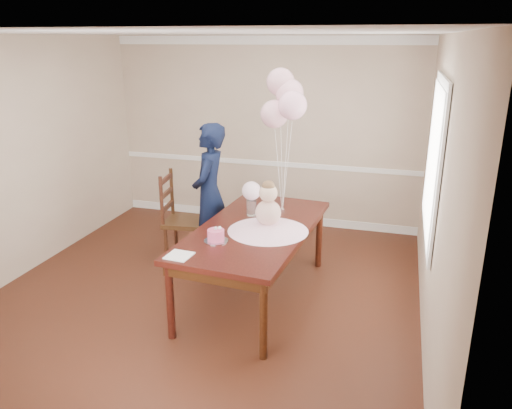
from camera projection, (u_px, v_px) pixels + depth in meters
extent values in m
cube|color=#33160C|center=(203.00, 296.00, 5.39)|extent=(4.50, 5.00, 0.00)
cube|color=white|center=(193.00, 33.00, 4.54)|extent=(4.50, 5.00, 0.02)
cube|color=tan|center=(265.00, 133.00, 7.24)|extent=(4.50, 0.02, 2.70)
cube|color=tan|center=(20.00, 293.00, 2.69)|extent=(4.50, 0.02, 2.70)
cube|color=tan|center=(12.00, 161.00, 5.56)|extent=(0.02, 5.00, 2.70)
cube|color=tan|center=(437.00, 195.00, 4.37)|extent=(0.02, 5.00, 2.70)
cube|color=white|center=(265.00, 163.00, 7.38)|extent=(4.50, 0.02, 0.07)
cube|color=white|center=(265.00, 40.00, 6.83)|extent=(4.50, 0.02, 0.12)
cube|color=white|center=(264.00, 216.00, 7.64)|extent=(4.50, 0.02, 0.12)
cube|color=white|center=(434.00, 160.00, 4.76)|extent=(0.02, 1.66, 1.56)
cube|color=white|center=(432.00, 160.00, 4.77)|extent=(0.01, 1.50, 1.40)
cube|color=black|center=(255.00, 229.00, 5.14)|extent=(1.24, 2.23, 0.05)
cube|color=black|center=(255.00, 237.00, 5.17)|extent=(1.12, 2.11, 0.11)
cylinder|color=black|center=(170.00, 301.00, 4.54)|extent=(0.08, 0.08, 0.75)
cylinder|color=black|center=(263.00, 320.00, 4.24)|extent=(0.08, 0.08, 0.75)
cylinder|color=black|center=(249.00, 228.00, 6.30)|extent=(0.08, 0.08, 0.75)
cylinder|color=black|center=(319.00, 237.00, 6.00)|extent=(0.08, 0.08, 0.75)
cone|color=#FEBBD4|center=(268.00, 226.00, 5.02)|extent=(0.88, 0.88, 0.11)
sphere|color=pink|center=(268.00, 213.00, 4.97)|extent=(0.26, 0.26, 0.26)
sphere|color=beige|center=(268.00, 193.00, 4.91)|extent=(0.18, 0.18, 0.18)
sphere|color=brown|center=(268.00, 187.00, 4.89)|extent=(0.13, 0.13, 0.13)
cylinder|color=#B5B6B9|center=(216.00, 241.00, 4.77)|extent=(0.25, 0.25, 0.01)
cylinder|color=#E14778|center=(216.00, 235.00, 4.76)|extent=(0.17, 0.17, 0.11)
sphere|color=silver|center=(216.00, 228.00, 4.73)|extent=(0.03, 0.03, 0.03)
sphere|color=white|center=(220.00, 228.00, 4.74)|extent=(0.03, 0.03, 0.03)
cylinder|color=white|center=(252.00, 208.00, 5.45)|extent=(0.12, 0.12, 0.17)
sphere|color=silver|center=(251.00, 191.00, 5.39)|extent=(0.20, 0.20, 0.20)
cube|color=white|center=(179.00, 256.00, 4.45)|extent=(0.23, 0.23, 0.01)
cylinder|color=white|center=(282.00, 210.00, 5.62)|extent=(0.05, 0.05, 0.02)
sphere|color=#E6A3B0|center=(274.00, 114.00, 5.32)|extent=(0.30, 0.30, 0.30)
sphere|color=#FFB4CF|center=(293.00, 105.00, 5.16)|extent=(0.30, 0.30, 0.30)
sphere|color=#F1ABBB|center=(289.00, 93.00, 5.30)|extent=(0.30, 0.30, 0.30)
sphere|color=#E09EAC|center=(281.00, 82.00, 5.32)|extent=(0.30, 0.30, 0.30)
cylinder|color=white|center=(278.00, 170.00, 5.50)|extent=(0.10, 0.01, 0.90)
cylinder|color=white|center=(287.00, 167.00, 5.42)|extent=(0.11, 0.07, 1.01)
cylinder|color=white|center=(286.00, 160.00, 5.49)|extent=(0.03, 0.10, 1.12)
cylinder|color=white|center=(281.00, 155.00, 5.50)|extent=(0.08, 0.12, 1.22)
cube|color=#341D0E|center=(185.00, 222.00, 6.19)|extent=(0.54, 0.54, 0.05)
cylinder|color=#371B0F|center=(166.00, 246.00, 6.11)|extent=(0.05, 0.05, 0.47)
cylinder|color=#3B1410|center=(197.00, 248.00, 6.05)|extent=(0.05, 0.05, 0.47)
cylinder|color=#35190E|center=(176.00, 234.00, 6.48)|extent=(0.05, 0.05, 0.47)
cylinder|color=black|center=(205.00, 236.00, 6.42)|extent=(0.05, 0.05, 0.47)
cylinder|color=#33160E|center=(162.00, 201.00, 5.93)|extent=(0.05, 0.05, 0.61)
cylinder|color=#381F0F|center=(172.00, 192.00, 6.30)|extent=(0.05, 0.05, 0.61)
cube|color=#33180D|center=(167.00, 207.00, 6.16)|extent=(0.09, 0.44, 0.05)
cube|color=#3B1C10|center=(167.00, 193.00, 6.10)|extent=(0.09, 0.44, 0.05)
cube|color=#36160E|center=(166.00, 179.00, 6.05)|extent=(0.09, 0.44, 0.05)
imported|color=black|center=(210.00, 194.00, 6.02)|extent=(0.47, 0.66, 1.73)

